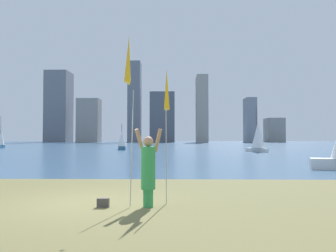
{
  "coord_description": "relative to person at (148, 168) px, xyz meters",
  "views": [
    {
      "loc": [
        2.48,
        -8.86,
        1.77
      ],
      "look_at": [
        2.08,
        8.82,
        2.33
      ],
      "focal_mm": 35.67,
      "sensor_mm": 36.0,
      "label": 1
    }
  ],
  "objects": [
    {
      "name": "ground",
      "position": [
        -1.79,
        51.39,
        -1.03
      ],
      "size": [
        120.0,
        138.0,
        0.12
      ],
      "color": "brown"
    },
    {
      "name": "person",
      "position": [
        0.0,
        0.0,
        0.0
      ],
      "size": [
        0.73,
        0.54,
        1.98
      ],
      "rotation": [
        0.0,
        0.0,
        0.17
      ],
      "color": "green",
      "rests_on": "ground"
    },
    {
      "name": "kite_flag_left",
      "position": [
        -0.45,
        -0.45,
        2.56
      ],
      "size": [
        0.16,
        1.23,
        4.22
      ],
      "color": "#B2B2B7",
      "rests_on": "ground"
    },
    {
      "name": "kite_flag_right",
      "position": [
        0.45,
        0.7,
        2.01
      ],
      "size": [
        0.16,
        0.88,
        3.62
      ],
      "color": "#B2B2B7",
      "rests_on": "ground"
    },
    {
      "name": "bag",
      "position": [
        -1.13,
        -0.06,
        -0.86
      ],
      "size": [
        0.3,
        0.13,
        0.23
      ],
      "color": "#4C4742",
      "rests_on": "ground"
    },
    {
      "name": "sailboat_3",
      "position": [
        10.12,
        29.94,
        0.76
      ],
      "size": [
        2.23,
        2.86,
        5.19
      ],
      "color": "white",
      "rests_on": "ground"
    },
    {
      "name": "sailboat_4",
      "position": [
        -6.42,
        35.73,
        0.28
      ],
      "size": [
        1.49,
        2.36,
        3.4
      ],
      "color": "#2D6084",
      "rests_on": "ground"
    },
    {
      "name": "sailboat_7",
      "position": [
        -26.33,
        42.59,
        0.61
      ],
      "size": [
        1.05,
        1.97,
        4.93
      ],
      "color": "#2D6084",
      "rests_on": "ground"
    },
    {
      "name": "skyline_tower_0",
      "position": [
        -36.57,
        96.99,
        10.23
      ],
      "size": [
        7.03,
        7.93,
        22.41
      ],
      "color": "slate",
      "rests_on": "ground"
    },
    {
      "name": "skyline_tower_1",
      "position": [
        -25.63,
        92.31,
        5.62
      ],
      "size": [
        6.57,
        5.46,
        13.19
      ],
      "color": "gray",
      "rests_on": "ground"
    },
    {
      "name": "skyline_tower_2",
      "position": [
        -12.07,
        95.04,
        11.55
      ],
      "size": [
        3.85,
        4.94,
        25.04
      ],
      "color": "slate",
      "rests_on": "ground"
    },
    {
      "name": "skyline_tower_3",
      "position": [
        -3.37,
        95.15,
        6.8
      ],
      "size": [
        7.61,
        4.86,
        15.54
      ],
      "color": "#565B66",
      "rests_on": "ground"
    },
    {
      "name": "skyline_tower_4",
      "position": [
        8.64,
        91.87,
        8.99
      ],
      "size": [
        3.26,
        7.94,
        19.92
      ],
      "color": "gray",
      "rests_on": "ground"
    },
    {
      "name": "skyline_tower_5",
      "position": [
        23.3,
        92.93,
        5.73
      ],
      "size": [
        3.06,
        5.77,
        13.4
      ],
      "color": "gray",
      "rests_on": "ground"
    },
    {
      "name": "skyline_tower_6",
      "position": [
        31.85,
        97.38,
        2.77
      ],
      "size": [
        5.03,
        7.03,
        7.49
      ],
      "color": "gray",
      "rests_on": "ground"
    }
  ]
}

